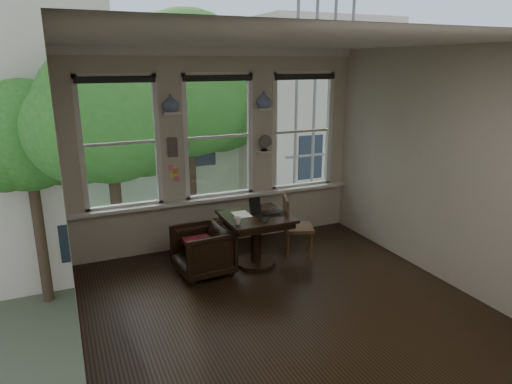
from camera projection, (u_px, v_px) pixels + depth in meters
name	position (u px, v px, depth m)	size (l,w,h in m)	color
ground	(283.00, 305.00, 5.44)	(4.50, 4.50, 0.00)	black
ceiling	(288.00, 41.00, 4.61)	(4.50, 4.50, 0.00)	silver
wall_back	(218.00, 150.00, 7.00)	(4.50, 4.50, 0.00)	beige
wall_front	(439.00, 264.00, 3.04)	(4.50, 4.50, 0.00)	beige
wall_left	(66.00, 210.00, 4.15)	(4.50, 4.50, 0.00)	beige
wall_right	(440.00, 166.00, 5.89)	(4.50, 4.50, 0.00)	beige
window_left	(120.00, 143.00, 6.39)	(1.10, 0.12, 1.90)	white
window_center	(218.00, 137.00, 6.95)	(1.10, 0.12, 1.90)	white
window_right	(301.00, 131.00, 7.51)	(1.10, 0.12, 1.90)	white
shelf_left	(171.00, 113.00, 6.47)	(0.26, 0.16, 0.03)	white
shelf_right	(264.00, 109.00, 7.03)	(0.26, 0.16, 0.03)	white
intercom	(172.00, 147.00, 6.63)	(0.14, 0.06, 0.28)	#59544F
sticky_notes	(174.00, 171.00, 6.74)	(0.16, 0.01, 0.24)	pink
desk_fan	(264.00, 146.00, 7.17)	(0.20, 0.20, 0.24)	#59544F
vase_left	(171.00, 103.00, 6.43)	(0.24, 0.24, 0.25)	silver
vase_right	(264.00, 100.00, 6.99)	(0.24, 0.24, 0.25)	silver
table	(256.00, 240.00, 6.43)	(0.90, 0.90, 0.75)	black
armchair_left	(203.00, 251.00, 6.18)	(0.71, 0.73, 0.66)	black
cushion_red	(202.00, 243.00, 6.15)	(0.45, 0.45, 0.06)	maroon
side_chair_right	(298.00, 227.00, 6.69)	(0.42, 0.42, 0.92)	#462719
laptop	(270.00, 215.00, 6.30)	(0.37, 0.24, 0.03)	black
mug	(237.00, 221.00, 5.96)	(0.10, 0.10, 0.10)	white
drinking_glass	(265.00, 219.00, 6.05)	(0.11, 0.11, 0.09)	white
tablet	(255.00, 205.00, 6.40)	(0.16, 0.02, 0.22)	black
papers	(241.00, 214.00, 6.35)	(0.22, 0.30, 0.00)	silver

